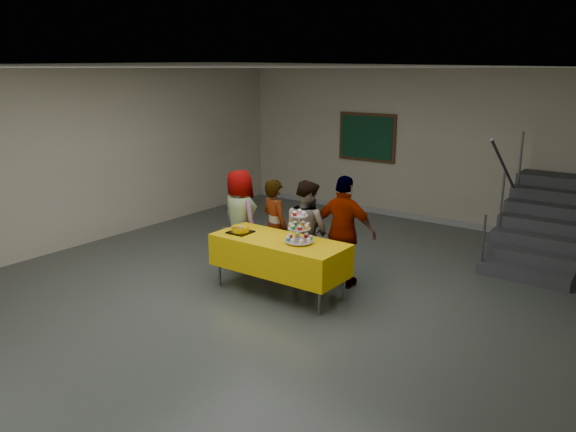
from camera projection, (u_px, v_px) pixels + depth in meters
name	position (u px, v px, depth m)	size (l,w,h in m)	color
room_shell	(259.00, 139.00, 7.05)	(10.00, 10.04, 3.02)	#4C514C
bake_table	(279.00, 254.00, 7.59)	(1.88, 0.78, 0.77)	#595960
cupcake_stand	(299.00, 231.00, 7.33)	(0.38, 0.38, 0.44)	silver
bear_cake	(240.00, 229.00, 7.81)	(0.32, 0.36, 0.12)	black
schoolchild_a	(240.00, 218.00, 8.62)	(0.74, 0.48, 1.51)	#5C5C65
schoolchild_b	(275.00, 227.00, 8.31)	(0.52, 0.34, 1.44)	slate
schoolchild_c	(306.00, 231.00, 8.02)	(0.72, 0.56, 1.48)	slate
schoolchild_d	(344.00, 232.00, 7.78)	(0.93, 0.39, 1.59)	#5C5C65
staircase	(548.00, 227.00, 9.14)	(1.30, 2.40, 2.04)	#424447
noticeboard	(367.00, 137.00, 11.69)	(1.30, 0.05, 1.00)	#472B16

